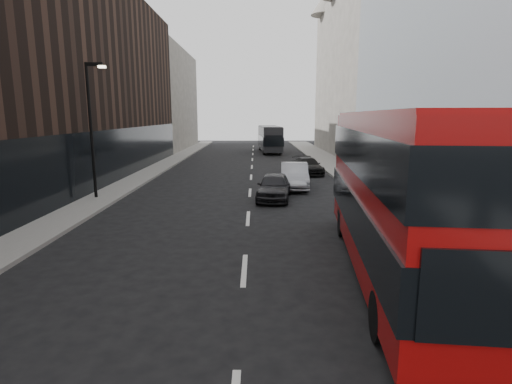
{
  "coord_description": "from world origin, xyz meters",
  "views": [
    {
      "loc": [
        0.34,
        -3.15,
        4.49
      ],
      "look_at": [
        0.35,
        7.21,
        2.5
      ],
      "focal_mm": 28.0,
      "sensor_mm": 36.0,
      "label": 1
    }
  ],
  "objects_px": {
    "grey_bus": "(270,138)",
    "car_c": "(308,166)",
    "red_bus": "(401,187)",
    "car_b": "(294,176)",
    "car_a": "(274,186)",
    "street_lamp": "(92,121)"
  },
  "relations": [
    {
      "from": "grey_bus",
      "to": "car_c",
      "type": "distance_m",
      "value": 18.96
    },
    {
      "from": "red_bus",
      "to": "car_b",
      "type": "xyz_separation_m",
      "value": [
        -1.6,
        13.88,
        -1.77
      ]
    },
    {
      "from": "red_bus",
      "to": "car_b",
      "type": "bearing_deg",
      "value": 102.81
    },
    {
      "from": "red_bus",
      "to": "grey_bus",
      "type": "bearing_deg",
      "value": 99.58
    },
    {
      "from": "red_bus",
      "to": "car_a",
      "type": "height_order",
      "value": "red_bus"
    },
    {
      "from": "street_lamp",
      "to": "car_c",
      "type": "xyz_separation_m",
      "value": [
        12.61,
        9.73,
        -3.55
      ]
    },
    {
      "from": "red_bus",
      "to": "grey_bus",
      "type": "xyz_separation_m",
      "value": [
        -2.28,
        38.81,
        -0.83
      ]
    },
    {
      "from": "car_a",
      "to": "car_c",
      "type": "bearing_deg",
      "value": 79.48
    },
    {
      "from": "street_lamp",
      "to": "car_a",
      "type": "height_order",
      "value": "street_lamp"
    },
    {
      "from": "street_lamp",
      "to": "car_c",
      "type": "relative_size",
      "value": 1.61
    },
    {
      "from": "grey_bus",
      "to": "car_b",
      "type": "height_order",
      "value": "grey_bus"
    },
    {
      "from": "street_lamp",
      "to": "car_b",
      "type": "bearing_deg",
      "value": 18.07
    },
    {
      "from": "red_bus",
      "to": "car_a",
      "type": "relative_size",
      "value": 2.75
    },
    {
      "from": "car_a",
      "to": "car_c",
      "type": "relative_size",
      "value": 0.97
    },
    {
      "from": "car_a",
      "to": "car_b",
      "type": "distance_m",
      "value": 3.75
    },
    {
      "from": "grey_bus",
      "to": "car_b",
      "type": "bearing_deg",
      "value": -91.59
    },
    {
      "from": "grey_bus",
      "to": "red_bus",
      "type": "bearing_deg",
      "value": -89.78
    },
    {
      "from": "street_lamp",
      "to": "grey_bus",
      "type": "xyz_separation_m",
      "value": [
        10.3,
        28.52,
        -2.46
      ]
    },
    {
      "from": "car_b",
      "to": "car_c",
      "type": "distance_m",
      "value": 6.36
    },
    {
      "from": "street_lamp",
      "to": "car_a",
      "type": "xyz_separation_m",
      "value": [
        9.55,
        0.12,
        -3.46
      ]
    },
    {
      "from": "car_a",
      "to": "car_b",
      "type": "xyz_separation_m",
      "value": [
        1.42,
        3.47,
        0.07
      ]
    },
    {
      "from": "grey_bus",
      "to": "car_a",
      "type": "distance_m",
      "value": 28.43
    }
  ]
}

